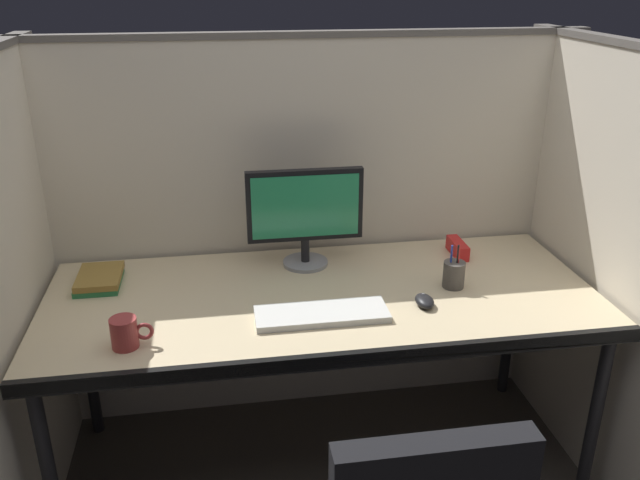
{
  "coord_description": "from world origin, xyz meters",
  "views": [
    {
      "loc": [
        -0.33,
        -1.7,
        1.79
      ],
      "look_at": [
        0.0,
        0.35,
        0.92
      ],
      "focal_mm": 36.75,
      "sensor_mm": 36.0,
      "label": 1
    }
  ],
  "objects_px": {
    "desk": "(323,308)",
    "coffee_mug": "(125,333)",
    "book_stack": "(99,279)",
    "computer_mouse": "(424,301)",
    "monitor_center": "(305,211)",
    "pen_cup": "(454,274)",
    "red_stapler": "(458,248)",
    "keyboard_main": "(322,314)"
  },
  "relations": [
    {
      "from": "computer_mouse",
      "to": "pen_cup",
      "type": "bearing_deg",
      "value": 39.78
    },
    {
      "from": "monitor_center",
      "to": "pen_cup",
      "type": "bearing_deg",
      "value": -28.75
    },
    {
      "from": "monitor_center",
      "to": "red_stapler",
      "type": "height_order",
      "value": "monitor_center"
    },
    {
      "from": "keyboard_main",
      "to": "pen_cup",
      "type": "bearing_deg",
      "value": 15.96
    },
    {
      "from": "desk",
      "to": "pen_cup",
      "type": "distance_m",
      "value": 0.48
    },
    {
      "from": "pen_cup",
      "to": "coffee_mug",
      "type": "bearing_deg",
      "value": -168.37
    },
    {
      "from": "coffee_mug",
      "to": "pen_cup",
      "type": "distance_m",
      "value": 1.12
    },
    {
      "from": "computer_mouse",
      "to": "pen_cup",
      "type": "xyz_separation_m",
      "value": [
        0.14,
        0.12,
        0.03
      ]
    },
    {
      "from": "red_stapler",
      "to": "keyboard_main",
      "type": "bearing_deg",
      "value": -146.19
    },
    {
      "from": "computer_mouse",
      "to": "book_stack",
      "type": "xyz_separation_m",
      "value": [
        -1.1,
        0.34,
        0.0
      ]
    },
    {
      "from": "computer_mouse",
      "to": "red_stapler",
      "type": "xyz_separation_m",
      "value": [
        0.26,
        0.38,
        0.01
      ]
    },
    {
      "from": "coffee_mug",
      "to": "keyboard_main",
      "type": "bearing_deg",
      "value": 7.96
    },
    {
      "from": "desk",
      "to": "pen_cup",
      "type": "xyz_separation_m",
      "value": [
        0.47,
        -0.01,
        0.1
      ]
    },
    {
      "from": "keyboard_main",
      "to": "book_stack",
      "type": "relative_size",
      "value": 2.03
    },
    {
      "from": "monitor_center",
      "to": "keyboard_main",
      "type": "distance_m",
      "value": 0.46
    },
    {
      "from": "desk",
      "to": "book_stack",
      "type": "bearing_deg",
      "value": 165.0
    },
    {
      "from": "pen_cup",
      "to": "book_stack",
      "type": "height_order",
      "value": "pen_cup"
    },
    {
      "from": "computer_mouse",
      "to": "coffee_mug",
      "type": "height_order",
      "value": "coffee_mug"
    },
    {
      "from": "keyboard_main",
      "to": "pen_cup",
      "type": "relative_size",
      "value": 2.67
    },
    {
      "from": "computer_mouse",
      "to": "pen_cup",
      "type": "distance_m",
      "value": 0.19
    },
    {
      "from": "coffee_mug",
      "to": "computer_mouse",
      "type": "bearing_deg",
      "value": 6.39
    },
    {
      "from": "monitor_center",
      "to": "coffee_mug",
      "type": "relative_size",
      "value": 3.41
    },
    {
      "from": "book_stack",
      "to": "computer_mouse",
      "type": "bearing_deg",
      "value": -17.07
    },
    {
      "from": "desk",
      "to": "pen_cup",
      "type": "bearing_deg",
      "value": -1.29
    },
    {
      "from": "desk",
      "to": "keyboard_main",
      "type": "distance_m",
      "value": 0.17
    },
    {
      "from": "computer_mouse",
      "to": "red_stapler",
      "type": "relative_size",
      "value": 0.64
    },
    {
      "from": "monitor_center",
      "to": "red_stapler",
      "type": "xyz_separation_m",
      "value": [
        0.6,
        -0.0,
        -0.19
      ]
    },
    {
      "from": "monitor_center",
      "to": "pen_cup",
      "type": "distance_m",
      "value": 0.58
    },
    {
      "from": "computer_mouse",
      "to": "coffee_mug",
      "type": "distance_m",
      "value": 0.96
    },
    {
      "from": "keyboard_main",
      "to": "coffee_mug",
      "type": "height_order",
      "value": "coffee_mug"
    },
    {
      "from": "coffee_mug",
      "to": "pen_cup",
      "type": "bearing_deg",
      "value": 11.63
    },
    {
      "from": "desk",
      "to": "red_stapler",
      "type": "distance_m",
      "value": 0.64
    },
    {
      "from": "monitor_center",
      "to": "pen_cup",
      "type": "xyz_separation_m",
      "value": [
        0.49,
        -0.27,
        -0.17
      ]
    },
    {
      "from": "red_stapler",
      "to": "coffee_mug",
      "type": "bearing_deg",
      "value": -157.91
    },
    {
      "from": "monitor_center",
      "to": "desk",
      "type": "bearing_deg",
      "value": -84.55
    },
    {
      "from": "coffee_mug",
      "to": "red_stapler",
      "type": "xyz_separation_m",
      "value": [
        1.21,
        0.49,
        -0.02
      ]
    },
    {
      "from": "book_stack",
      "to": "keyboard_main",
      "type": "bearing_deg",
      "value": -25.78
    },
    {
      "from": "desk",
      "to": "coffee_mug",
      "type": "distance_m",
      "value": 0.68
    },
    {
      "from": "monitor_center",
      "to": "book_stack",
      "type": "xyz_separation_m",
      "value": [
        -0.75,
        -0.05,
        -0.19
      ]
    },
    {
      "from": "coffee_mug",
      "to": "pen_cup",
      "type": "height_order",
      "value": "pen_cup"
    },
    {
      "from": "coffee_mug",
      "to": "book_stack",
      "type": "relative_size",
      "value": 0.59
    },
    {
      "from": "coffee_mug",
      "to": "red_stapler",
      "type": "height_order",
      "value": "coffee_mug"
    }
  ]
}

